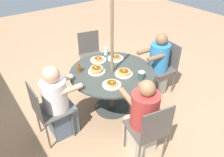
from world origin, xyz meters
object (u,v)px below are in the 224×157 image
object	(u,v)px
pancake_plate_d	(96,70)
syrup_bottle	(79,68)
diner_west	(58,104)
pancake_plate_c	(124,73)
coffee_cup	(141,75)
patio_chair_west	(46,109)
pancake_plate_a	(116,58)
diner_north	(142,120)
drinking_glass_a	(106,51)
patio_chair_north	(150,128)
pancake_plate_b	(112,84)
patio_chair_south	(91,53)
diner_east	(157,67)
patio_chair_east	(164,64)
patio_table	(112,79)
pancake_plate_e	(98,59)

from	to	relation	value
pancake_plate_d	syrup_bottle	distance (m)	0.26
diner_west	pancake_plate_c	distance (m)	1.02
syrup_bottle	coffee_cup	bearing A→B (deg)	-137.80
patio_chair_west	pancake_plate_c	bearing A→B (deg)	81.79
pancake_plate_a	coffee_cup	world-z (taller)	coffee_cup
diner_north	pancake_plate_c	xyz separation A→B (m)	(0.70, -0.27, 0.23)
diner_west	drinking_glass_a	size ratio (longest dim) A/B	8.69
patio_chair_north	pancake_plate_b	bearing A→B (deg)	101.49
diner_north	diner_west	xyz separation A→B (m)	(0.88, 0.72, 0.01)
patio_chair_south	patio_chair_west	world-z (taller)	same
patio_chair_south	pancake_plate_d	world-z (taller)	patio_chair_south
patio_chair_north	pancake_plate_b	distance (m)	0.79
pancake_plate_a	pancake_plate_b	xyz separation A→B (m)	(-0.56, 0.48, -0.00)
diner_east	pancake_plate_a	distance (m)	0.74
patio_chair_north	pancake_plate_c	size ratio (longest dim) A/B	3.51
patio_chair_north	patio_chair_south	world-z (taller)	same
diner_east	coffee_cup	size ratio (longest dim) A/B	10.00
pancake_plate_b	syrup_bottle	xyz separation A→B (m)	(0.56, 0.19, 0.04)
pancake_plate_b	diner_west	bearing A→B (deg)	66.63
pancake_plate_d	patio_chair_east	bearing A→B (deg)	-100.64
diner_west	drinking_glass_a	world-z (taller)	diner_west
patio_table	pancake_plate_c	size ratio (longest dim) A/B	4.93
patio_chair_south	patio_chair_west	bearing A→B (deg)	51.60
patio_chair_east	pancake_plate_d	size ratio (longest dim) A/B	3.51
patio_chair_east	diner_west	xyz separation A→B (m)	(0.12, 1.95, -0.01)
diner_east	syrup_bottle	distance (m)	1.36
diner_north	coffee_cup	xyz separation A→B (m)	(0.47, -0.39, 0.26)
diner_east	drinking_glass_a	bearing A→B (deg)	53.44
patio_chair_east	patio_chair_north	bearing A→B (deg)	132.29
patio_table	pancake_plate_c	world-z (taller)	pancake_plate_c
syrup_bottle	coffee_cup	distance (m)	0.92
patio_chair_west	pancake_plate_a	world-z (taller)	patio_chair_west
patio_chair_north	coffee_cup	xyz separation A→B (m)	(0.64, -0.43, 0.25)
patio_chair_north	coffee_cup	world-z (taller)	patio_chair_north
coffee_cup	patio_chair_north	bearing A→B (deg)	146.37
pancake_plate_b	pancake_plate_e	size ratio (longest dim) A/B	1.00
pancake_plate_e	patio_chair_south	bearing A→B (deg)	-20.46
patio_chair_south	pancake_plate_c	world-z (taller)	patio_chair_south
patio_chair_west	pancake_plate_b	xyz separation A→B (m)	(-0.30, -0.85, 0.21)
pancake_plate_c	syrup_bottle	xyz separation A→B (m)	(0.45, 0.49, 0.03)
patio_chair_south	pancake_plate_a	xyz separation A→B (m)	(-0.76, -0.02, 0.21)
diner_west	coffee_cup	bearing A→B (deg)	70.31
drinking_glass_a	pancake_plate_e	bearing A→B (deg)	113.80
patio_chair_east	diner_west	size ratio (longest dim) A/B	0.81
patio_chair_south	drinking_glass_a	size ratio (longest dim) A/B	7.04
patio_chair_south	pancake_plate_b	distance (m)	1.41
pancake_plate_a	drinking_glass_a	bearing A→B (deg)	9.20
diner_east	patio_chair_west	world-z (taller)	diner_east
patio_chair_north	pancake_plate_a	distance (m)	1.42
pancake_plate_b	syrup_bottle	size ratio (longest dim) A/B	1.79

